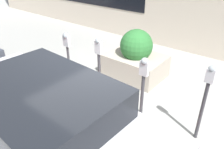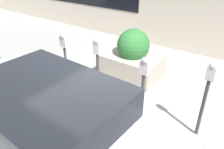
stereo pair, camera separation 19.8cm
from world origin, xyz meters
The scene contains 8 objects.
ground_plane centered at (0.00, 0.00, 0.00)m, with size 40.00×40.00×0.00m, color #999993.
curb_strip centered at (0.00, 0.08, 0.02)m, with size 24.50×0.16×0.04m.
parking_meter_nearest centered at (-1.79, -0.46, 1.00)m, with size 0.14×0.12×1.53m.
parking_meter_second centered at (-0.59, -0.42, 0.92)m, with size 0.18×0.16×1.34m.
parking_meter_middle centered at (0.64, -0.44, 0.99)m, with size 0.17×0.14×1.47m.
parking_meter_fourth centered at (1.75, -0.45, 1.01)m, with size 0.19×0.17×1.36m.
planter_box centered at (0.49, -1.80, 0.54)m, with size 1.58×1.18×1.36m.
parked_car_middle centered at (0.10, 1.56, 0.78)m, with size 4.50×2.03×1.47m.
Camera 2 is at (-2.33, 3.07, 3.06)m, focal length 35.00 mm.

